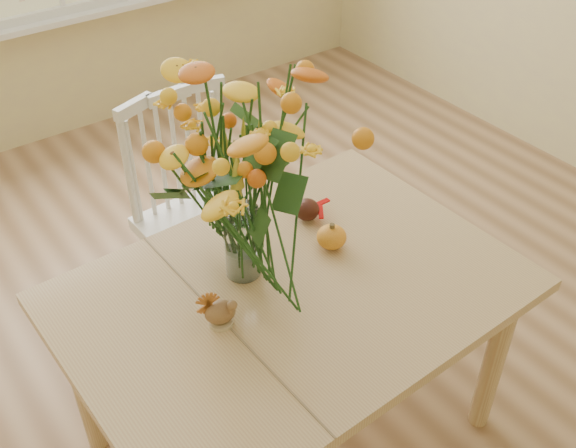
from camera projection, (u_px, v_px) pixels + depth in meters
floor at (314, 356)px, 2.66m from camera, size 4.00×4.50×0.01m
dining_table at (292, 309)px, 2.01m from camera, size 1.32×0.96×0.69m
windsor_chair at (193, 202)px, 2.57m from camera, size 0.45×0.43×0.94m
flower_vase at (238, 175)px, 1.79m from camera, size 0.49×0.49×0.58m
pumpkin at (331, 238)px, 2.08m from camera, size 0.09×0.09×0.07m
turkey_figurine at (220, 312)px, 1.81m from camera, size 0.10×0.08×0.11m
dark_gourd at (307, 211)px, 2.19m from camera, size 0.13×0.10×0.07m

